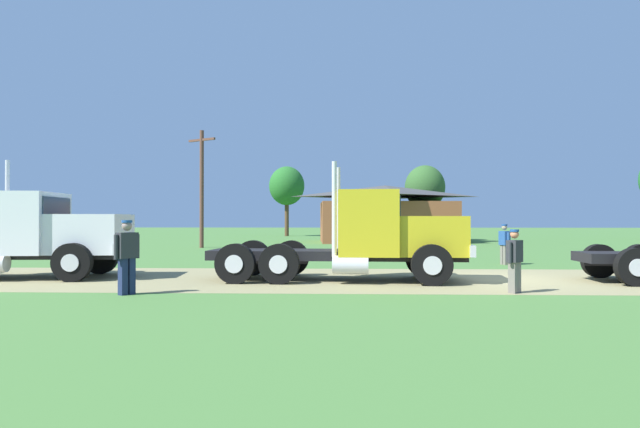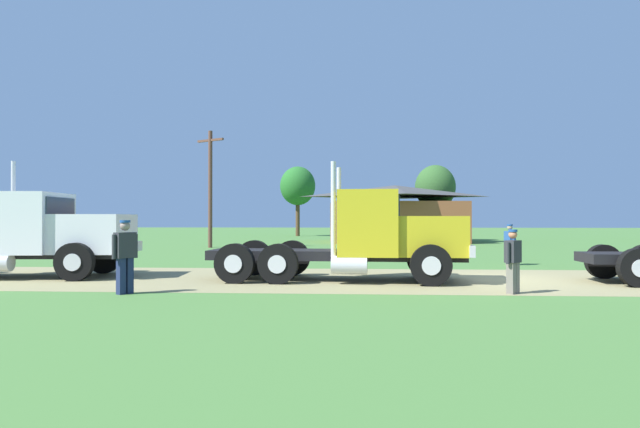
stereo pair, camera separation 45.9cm
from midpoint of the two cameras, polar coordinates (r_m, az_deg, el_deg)
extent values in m
plane|color=#467334|center=(17.79, 18.44, -6.38)|extent=(200.00, 200.00, 0.00)
cube|color=#8B8358|center=(17.79, 18.44, -6.36)|extent=(120.00, 6.89, 0.01)
cube|color=black|center=(16.84, 2.39, -4.15)|extent=(7.61, 1.97, 0.28)
cube|color=gold|center=(16.83, 11.95, -2.18)|extent=(2.04, 2.19, 1.15)
cube|color=silver|center=(16.97, 15.39, -3.49)|extent=(0.28, 2.30, 0.32)
cube|color=gold|center=(16.76, 5.74, -0.92)|extent=(1.81, 2.48, 1.90)
cube|color=#2D3D4C|center=(16.77, 8.71, 0.39)|extent=(0.14, 1.99, 0.84)
cylinder|color=silver|center=(17.75, 2.66, 0.39)|extent=(0.14, 0.14, 2.70)
cylinder|color=silver|center=(15.86, 2.18, 0.50)|extent=(0.14, 0.14, 2.70)
cylinder|color=silver|center=(15.78, 3.82, -5.19)|extent=(1.02, 0.57, 0.52)
cylinder|color=black|center=(18.05, 11.29, -4.50)|extent=(1.15, 0.36, 1.13)
cylinder|color=silver|center=(18.21, 11.25, -4.46)|extent=(0.51, 0.07, 0.51)
cylinder|color=black|center=(15.68, 12.00, -5.11)|extent=(1.15, 0.36, 1.13)
cylinder|color=silver|center=(15.52, 12.05, -5.15)|extent=(0.51, 0.07, 0.51)
cylinder|color=black|center=(18.44, -5.97, -4.42)|extent=(1.15, 0.36, 1.13)
cylinder|color=silver|center=(18.60, -5.86, -4.39)|extent=(0.51, 0.07, 0.51)
cylinder|color=black|center=(16.12, -7.84, -4.98)|extent=(1.15, 0.36, 1.13)
cylinder|color=silver|center=(15.97, -7.98, -5.03)|extent=(0.51, 0.07, 0.51)
cylinder|color=black|center=(18.21, -2.12, -4.47)|extent=(1.15, 0.36, 1.13)
cylinder|color=silver|center=(18.37, -2.04, -4.44)|extent=(0.51, 0.07, 0.51)
cylinder|color=black|center=(15.85, -3.45, -5.06)|extent=(1.15, 0.36, 1.13)
cylinder|color=silver|center=(15.70, -3.55, -5.11)|extent=(0.51, 0.07, 0.51)
cylinder|color=black|center=(19.45, 27.37, -4.30)|extent=(1.05, 0.32, 1.04)
cylinder|color=silver|center=(19.59, 27.19, -4.27)|extent=(0.47, 0.05, 0.47)
cylinder|color=black|center=(17.41, 30.19, -4.74)|extent=(1.05, 0.32, 1.04)
cube|color=black|center=(20.24, -29.08, -3.48)|extent=(8.05, 2.22, 0.28)
cube|color=white|center=(19.01, -21.30, -1.87)|extent=(2.28, 2.24, 1.22)
cube|color=silver|center=(18.67, -18.11, -3.22)|extent=(0.34, 2.28, 0.32)
cube|color=white|center=(19.78, -26.67, -0.82)|extent=(2.03, 2.51, 1.89)
cube|color=#2D3D4C|center=(19.39, -24.17, 0.29)|extent=(0.20, 1.97, 0.83)
cylinder|color=silver|center=(21.09, -28.11, 0.70)|extent=(0.14, 0.14, 2.99)
cylinder|color=black|center=(20.19, -20.41, -4.06)|extent=(1.15, 0.39, 1.13)
cylinder|color=silver|center=(20.34, -20.26, -4.03)|extent=(0.51, 0.08, 0.51)
cylinder|color=black|center=(17.98, -22.95, -4.49)|extent=(1.15, 0.39, 1.13)
cylinder|color=silver|center=(17.84, -23.14, -4.53)|extent=(0.51, 0.08, 0.51)
cube|color=#2D2D33|center=(14.62, 19.81, -3.59)|extent=(0.46, 0.46, 0.54)
sphere|color=#D87D57|center=(14.60, 19.81, -1.97)|extent=(0.21, 0.21, 0.21)
cylinder|color=#1E478C|center=(14.60, 19.81, -1.60)|extent=(0.22, 0.22, 0.06)
cube|color=slate|center=(14.59, 19.66, -6.16)|extent=(0.24, 0.24, 0.76)
cube|color=slate|center=(14.74, 19.97, -6.10)|extent=(0.24, 0.24, 0.76)
cylinder|color=#2D2D33|center=(14.40, 19.36, -3.75)|extent=(0.10, 0.10, 0.51)
cylinder|color=#2D2D33|center=(14.84, 20.25, -3.65)|extent=(0.10, 0.10, 0.51)
cube|color=#2D2D33|center=(14.45, -18.29, -3.01)|extent=(0.49, 0.55, 0.62)
sphere|color=gray|center=(14.44, -18.29, -1.15)|extent=(0.24, 0.24, 0.24)
cylinder|color=#1E478C|center=(14.44, -18.28, -0.71)|extent=(0.25, 0.25, 0.06)
cube|color=#1E284C|center=(14.56, -17.94, -5.95)|extent=(0.24, 0.23, 0.88)
cube|color=#1E284C|center=(14.45, -18.66, -5.99)|extent=(0.24, 0.23, 0.88)
cylinder|color=#2D2D33|center=(14.61, -17.32, -3.11)|extent=(0.10, 0.10, 0.59)
cylinder|color=#2D2D33|center=(14.30, -19.28, -3.16)|extent=(0.10, 0.10, 0.59)
cube|color=#264C8C|center=(23.53, 19.21, -2.33)|extent=(0.38, 0.50, 0.56)
sphere|color=tan|center=(23.52, 19.21, -1.30)|extent=(0.21, 0.21, 0.21)
cylinder|color=#1E478C|center=(23.51, 19.21, -1.06)|extent=(0.22, 0.22, 0.06)
cube|color=slate|center=(23.64, 19.09, -3.95)|extent=(0.22, 0.21, 0.79)
cube|color=slate|center=(23.48, 19.34, -3.98)|extent=(0.22, 0.21, 0.79)
cylinder|color=#264C8C|center=(23.76, 18.86, -2.38)|extent=(0.10, 0.10, 0.53)
cylinder|color=#264C8C|center=(23.30, 19.57, -2.42)|extent=(0.10, 0.10, 0.53)
cube|color=brown|center=(44.90, 7.89, -0.82)|extent=(10.59, 8.17, 3.13)
pyramid|color=#414141|center=(44.95, 7.89, 2.33)|extent=(11.12, 8.58, 0.90)
cube|color=black|center=(40.93, 6.48, -1.51)|extent=(1.80, 0.17, 2.20)
cylinder|color=brown|center=(36.41, -10.70, 2.49)|extent=(0.26, 0.26, 7.43)
cube|color=brown|center=(36.70, -10.69, 7.35)|extent=(1.97, 1.24, 0.14)
cylinder|color=#513823|center=(59.77, -2.05, -0.40)|extent=(0.44, 0.44, 3.84)
ellipsoid|color=#246425|center=(59.87, -2.05, 2.87)|extent=(3.75, 3.75, 4.12)
cylinder|color=#513823|center=(48.11, 11.87, -0.79)|extent=(0.44, 0.44, 3.14)
ellipsoid|color=#2F5926|center=(48.19, 11.87, 2.68)|extent=(3.37, 3.37, 3.71)
camera|label=1|loc=(0.23, -89.22, -0.01)|focal=31.59mm
camera|label=2|loc=(0.23, 90.78, 0.01)|focal=31.59mm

